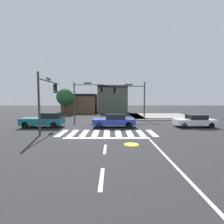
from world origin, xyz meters
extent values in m
plane|color=#2B2B2D|center=(0.00, 0.00, 0.00)|extent=(120.00, 120.00, 0.00)
cube|color=silver|center=(-4.03, -4.50, 0.00)|extent=(0.53, 3.20, 0.01)
cube|color=silver|center=(-3.03, -4.50, 0.00)|extent=(0.53, 3.20, 0.01)
cube|color=silver|center=(-2.02, -4.50, 0.00)|extent=(0.53, 3.20, 0.01)
cube|color=silver|center=(-1.01, -4.50, 0.00)|extent=(0.53, 3.20, 0.01)
cube|color=silver|center=(0.00, -4.50, 0.00)|extent=(0.53, 3.20, 0.01)
cube|color=silver|center=(1.01, -4.50, 0.00)|extent=(0.53, 3.20, 0.01)
cube|color=silver|center=(2.02, -4.50, 0.00)|extent=(0.53, 3.20, 0.01)
cube|color=silver|center=(3.03, -4.50, 0.00)|extent=(0.53, 3.20, 0.01)
cube|color=silver|center=(4.03, -4.50, 0.00)|extent=(0.53, 3.20, 0.01)
cube|color=white|center=(0.00, -6.50, 0.00)|extent=(6.80, 0.50, 0.01)
cube|color=white|center=(0.00, -9.50, 0.00)|extent=(0.16, 2.00, 0.01)
cube|color=white|center=(0.00, -13.50, 0.00)|extent=(0.16, 2.00, 0.01)
cylinder|color=yellow|center=(1.74, -8.42, 0.00)|extent=(1.04, 1.04, 0.01)
cylinder|color=white|center=(1.50, -8.42, 0.01)|extent=(0.17, 0.17, 0.00)
cylinder|color=white|center=(1.97, -8.42, 0.01)|extent=(0.17, 0.17, 0.00)
cube|color=white|center=(1.74, -8.42, 0.01)|extent=(0.47, 0.04, 0.00)
cube|color=gray|center=(9.00, 5.20, 0.07)|extent=(10.00, 1.60, 0.15)
cube|color=gray|center=(4.80, 10.00, 0.07)|extent=(1.60, 10.00, 0.15)
cube|color=gray|center=(9.00, 10.00, 0.07)|extent=(10.00, 10.00, 0.15)
cube|color=brown|center=(-6.47, 19.32, 2.04)|extent=(7.06, 6.64, 4.08)
cube|color=black|center=(-6.47, 16.20, 3.83)|extent=(7.06, 0.50, 0.50)
cube|color=#4C564C|center=(0.71, 19.23, 2.92)|extent=(6.22, 6.46, 5.84)
cube|color=black|center=(0.71, 16.20, 5.59)|extent=(6.22, 0.50, 0.50)
cylinder|color=#383A3D|center=(-5.66, -5.35, 2.66)|extent=(0.18, 0.18, 5.31)
cylinder|color=#383A3D|center=(-5.66, -2.62, 4.75)|extent=(0.12, 5.46, 0.12)
cube|color=black|center=(-5.66, -0.91, 4.18)|extent=(0.32, 0.32, 0.95)
sphere|color=#470A0A|center=(-5.66, -1.08, 4.47)|extent=(0.22, 0.22, 0.22)
sphere|color=#4C330C|center=(-5.66, -1.08, 4.18)|extent=(0.22, 0.22, 0.22)
sphere|color=#1ED833|center=(-5.66, -1.08, 3.88)|extent=(0.22, 0.22, 0.22)
cube|color=#197233|center=(-5.66, -2.89, 4.97)|extent=(0.03, 1.10, 0.24)
cylinder|color=#383A3D|center=(-4.96, 5.56, 2.72)|extent=(0.18, 0.18, 5.43)
cylinder|color=#383A3D|center=(-2.81, 5.56, 5.09)|extent=(4.29, 0.12, 0.12)
cube|color=black|center=(-1.02, 5.56, 4.51)|extent=(0.32, 0.32, 0.95)
sphere|color=#470A0A|center=(-1.19, 5.56, 4.81)|extent=(0.22, 0.22, 0.22)
sphere|color=#4C330C|center=(-1.19, 5.56, 4.51)|extent=(0.22, 0.22, 0.22)
sphere|color=#1ED833|center=(-1.19, 5.56, 4.22)|extent=(0.22, 0.22, 0.22)
cube|color=#197233|center=(-3.03, 5.56, 5.31)|extent=(1.10, 0.03, 0.24)
cylinder|color=#383A3D|center=(5.15, 5.11, 2.71)|extent=(0.18, 0.18, 5.43)
cylinder|color=#383A3D|center=(2.64, 5.11, 4.84)|extent=(5.02, 0.12, 0.12)
cube|color=black|center=(0.87, 5.11, 4.27)|extent=(0.32, 0.32, 0.95)
sphere|color=#470A0A|center=(1.04, 5.11, 4.56)|extent=(0.22, 0.22, 0.22)
sphere|color=#4C330C|center=(1.04, 5.11, 4.27)|extent=(0.22, 0.22, 0.22)
sphere|color=#1ED833|center=(1.04, 5.11, 3.97)|extent=(0.22, 0.22, 0.22)
cube|color=#197233|center=(2.89, 5.11, 5.06)|extent=(1.10, 0.03, 0.24)
cube|color=#23389E|center=(0.68, -1.26, 0.62)|extent=(4.49, 1.94, 0.59)
cube|color=black|center=(0.85, -1.26, 1.17)|extent=(2.00, 1.70, 0.50)
cylinder|color=black|center=(-0.85, -2.12, 0.35)|extent=(0.71, 0.22, 0.71)
cylinder|color=black|center=(-0.85, -0.40, 0.35)|extent=(0.71, 0.22, 0.71)
cylinder|color=black|center=(2.20, -2.12, 0.35)|extent=(0.71, 0.22, 0.71)
cylinder|color=black|center=(2.20, -0.40, 0.35)|extent=(0.71, 0.22, 0.71)
cube|color=#196B70|center=(-6.99, -1.25, 0.66)|extent=(4.37, 1.92, 0.69)
cube|color=black|center=(-5.90, -1.25, 1.30)|extent=(1.93, 1.69, 0.57)
cylinder|color=black|center=(-8.48, -2.10, 0.35)|extent=(0.70, 0.22, 0.70)
cylinder|color=black|center=(-8.48, -0.40, 0.35)|extent=(0.70, 0.22, 0.70)
cylinder|color=black|center=(-5.51, -2.10, 0.35)|extent=(0.70, 0.22, 0.70)
cylinder|color=black|center=(-5.51, -0.40, 0.35)|extent=(0.70, 0.22, 0.70)
cube|color=white|center=(9.37, -1.22, 0.57)|extent=(4.16, 1.87, 0.59)
cube|color=black|center=(9.60, -1.22, 1.11)|extent=(1.82, 1.65, 0.50)
cylinder|color=black|center=(7.96, -2.05, 0.30)|extent=(0.61, 0.22, 0.61)
cylinder|color=black|center=(7.96, -0.39, 0.30)|extent=(0.61, 0.22, 0.61)
cylinder|color=black|center=(10.78, -2.05, 0.30)|extent=(0.61, 0.22, 0.61)
cylinder|color=black|center=(10.78, -0.39, 0.30)|extent=(0.61, 0.22, 0.61)
cylinder|color=#4C3823|center=(-8.50, 14.00, 1.40)|extent=(0.36, 0.36, 2.80)
sphere|color=#235628|center=(-8.50, 14.00, 3.40)|extent=(3.29, 3.29, 3.29)
camera|label=1|loc=(0.36, -20.08, 3.08)|focal=28.25mm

